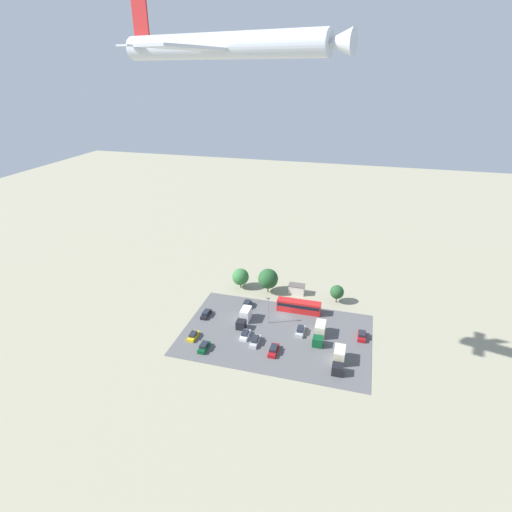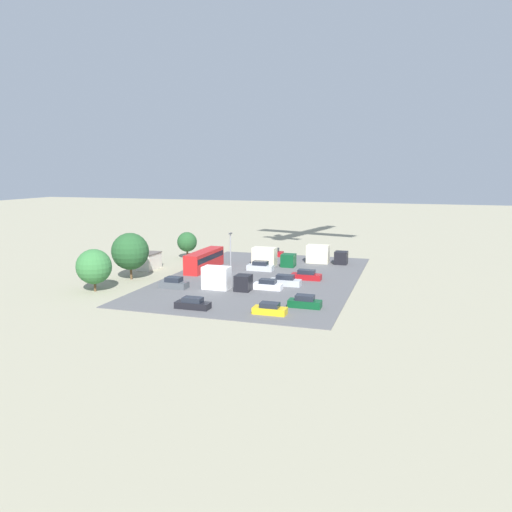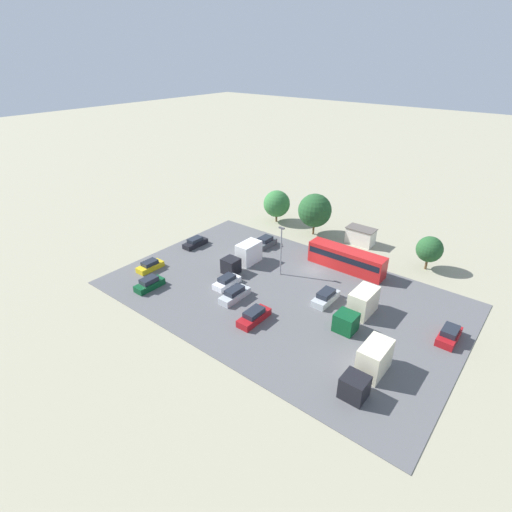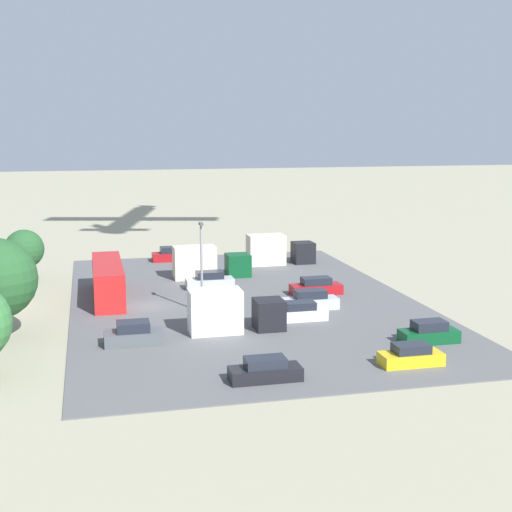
# 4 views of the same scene
# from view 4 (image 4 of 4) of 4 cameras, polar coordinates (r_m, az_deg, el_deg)

# --- Properties ---
(ground_plane) EXTENTS (400.00, 400.00, 0.00)m
(ground_plane) POSITION_cam_4_polar(r_m,az_deg,el_deg) (62.72, -8.64, -4.07)
(ground_plane) COLOR gray
(parking_lot_surface) EXTENTS (46.77, 30.13, 0.08)m
(parking_lot_surface) POSITION_cam_4_polar(r_m,az_deg,el_deg) (63.92, -1.00, -3.64)
(parking_lot_surface) COLOR #565659
(parking_lot_surface) RESTS_ON ground
(bus) EXTENTS (11.90, 2.62, 3.32)m
(bus) POSITION_cam_4_polar(r_m,az_deg,el_deg) (65.73, -11.77, -1.84)
(bus) COLOR red
(bus) RESTS_ON ground
(parked_car_0) EXTENTS (1.73, 4.47, 1.46)m
(parked_car_0) POSITION_cam_4_polar(r_m,az_deg,el_deg) (44.32, 0.74, -9.16)
(parked_car_0) COLOR black
(parked_car_0) RESTS_ON ground
(parked_car_1) EXTENTS (1.82, 4.79, 1.59)m
(parked_car_1) POSITION_cam_4_polar(r_m,az_deg,el_deg) (66.55, 4.82, -2.50)
(parked_car_1) COLOR maroon
(parked_car_1) RESTS_ON ground
(parked_car_2) EXTENTS (2.00, 4.15, 1.66)m
(parked_car_2) POSITION_cam_4_polar(r_m,az_deg,el_deg) (52.08, -9.78, -6.22)
(parked_car_2) COLOR #4C5156
(parked_car_2) RESTS_ON ground
(parked_car_3) EXTENTS (1.86, 4.60, 1.65)m
(parked_car_3) POSITION_cam_4_polar(r_m,az_deg,el_deg) (68.92, -3.72, -2.01)
(parked_car_3) COLOR #ADB2B7
(parked_car_3) RESTS_ON ground
(parked_car_4) EXTENTS (1.72, 4.14, 1.43)m
(parked_car_4) POSITION_cam_4_polar(r_m,az_deg,el_deg) (48.14, 12.29, -7.82)
(parked_car_4) COLOR gold
(parked_car_4) RESTS_ON ground
(parked_car_5) EXTENTS (1.70, 4.77, 1.65)m
(parked_car_5) POSITION_cam_4_polar(r_m,az_deg,el_deg) (61.17, 4.36, -3.61)
(parked_car_5) COLOR #ADB2B7
(parked_car_5) RESTS_ON ground
(parked_car_6) EXTENTS (1.76, 4.23, 1.61)m
(parked_car_6) POSITION_cam_4_polar(r_m,az_deg,el_deg) (53.24, 13.66, -6.03)
(parked_car_6) COLOR #0C4723
(parked_car_6) RESTS_ON ground
(parked_car_7) EXTENTS (1.77, 4.26, 1.49)m
(parked_car_7) POSITION_cam_4_polar(r_m,az_deg,el_deg) (57.78, 3.54, -4.50)
(parked_car_7) COLOR silver
(parked_car_7) RESTS_ON ground
(parked_car_8) EXTENTS (1.94, 4.24, 1.64)m
(parked_car_8) POSITION_cam_4_polar(r_m,az_deg,el_deg) (83.26, -6.84, 0.08)
(parked_car_8) COLOR maroon
(parked_car_8) RESTS_ON ground
(parked_truck_0) EXTENTS (2.47, 7.90, 3.31)m
(parked_truck_0) POSITION_cam_4_polar(r_m,az_deg,el_deg) (73.55, -3.95, -0.57)
(parked_truck_0) COLOR #0C4723
(parked_truck_0) RESTS_ON ground
(parked_truck_1) EXTENTS (2.43, 7.61, 3.40)m
(parked_truck_1) POSITION_cam_4_polar(r_m,az_deg,el_deg) (80.62, 1.65, 0.45)
(parked_truck_1) COLOR black
(parked_truck_1) RESTS_ON ground
(parked_truck_2) EXTENTS (2.32, 7.28, 3.33)m
(parked_truck_2) POSITION_cam_4_polar(r_m,az_deg,el_deg) (54.20, -2.05, -4.51)
(parked_truck_2) COLOR black
(parked_truck_2) RESTS_ON ground
(tree_near_shed) EXTENTS (3.92, 3.92, 5.32)m
(tree_near_shed) POSITION_cam_4_polar(r_m,az_deg,el_deg) (75.06, -18.05, 0.53)
(tree_near_shed) COLOR brown
(tree_near_shed) RESTS_ON ground
(light_pole_lot_centre) EXTENTS (0.90, 0.28, 7.61)m
(light_pole_lot_centre) POSITION_cam_4_polar(r_m,az_deg,el_deg) (59.20, -4.38, -0.57)
(light_pole_lot_centre) COLOR gray
(light_pole_lot_centre) RESTS_ON ground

